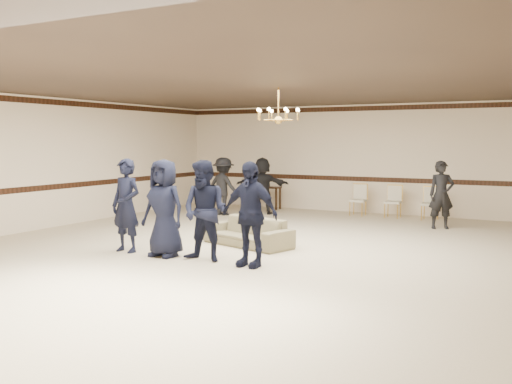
% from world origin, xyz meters
% --- Properties ---
extents(room, '(12.01, 14.01, 3.21)m').
position_xyz_m(room, '(0.00, 0.00, 1.60)').
color(room, beige).
rests_on(room, ground).
extents(chair_rail, '(12.00, 0.02, 0.14)m').
position_xyz_m(chair_rail, '(0.00, 6.99, 1.00)').
color(chair_rail, black).
rests_on(chair_rail, wall_back).
extents(crown_molding, '(12.00, 0.02, 0.14)m').
position_xyz_m(crown_molding, '(0.00, 6.99, 3.08)').
color(crown_molding, black).
rests_on(crown_molding, wall_back).
extents(chandelier, '(0.94, 0.94, 0.89)m').
position_xyz_m(chandelier, '(0.00, 1.00, 2.88)').
color(chandelier, gold).
rests_on(chandelier, ceiling).
extents(boy_a, '(0.68, 0.47, 1.80)m').
position_xyz_m(boy_a, '(-2.29, -0.95, 0.90)').
color(boy_a, black).
rests_on(boy_a, floor).
extents(boy_b, '(0.90, 0.60, 1.80)m').
position_xyz_m(boy_b, '(-1.39, -0.95, 0.90)').
color(boy_b, black).
rests_on(boy_b, floor).
extents(boy_c, '(0.88, 0.69, 1.80)m').
position_xyz_m(boy_c, '(-0.49, -0.95, 0.90)').
color(boy_c, black).
rests_on(boy_c, floor).
extents(boy_d, '(1.08, 0.50, 1.80)m').
position_xyz_m(boy_d, '(0.41, -0.95, 0.90)').
color(boy_d, black).
rests_on(boy_d, floor).
extents(settee, '(2.09, 1.30, 0.57)m').
position_xyz_m(settee, '(-0.54, 0.70, 0.28)').
color(settee, '#686345').
rests_on(settee, floor).
extents(adult_left, '(1.15, 0.78, 1.66)m').
position_xyz_m(adult_left, '(-3.46, 4.57, 0.83)').
color(adult_left, black).
rests_on(adult_left, floor).
extents(adult_mid, '(1.59, 1.12, 1.66)m').
position_xyz_m(adult_mid, '(-2.56, 5.27, 0.83)').
color(adult_mid, black).
rests_on(adult_mid, floor).
extents(adult_right, '(0.72, 0.62, 1.66)m').
position_xyz_m(adult_right, '(2.54, 4.87, 0.83)').
color(adult_right, black).
rests_on(adult_right, floor).
extents(banquet_chair_left, '(0.46, 0.46, 0.89)m').
position_xyz_m(banquet_chair_left, '(0.00, 6.25, 0.45)').
color(banquet_chair_left, beige).
rests_on(banquet_chair_left, floor).
extents(banquet_chair_mid, '(0.46, 0.46, 0.89)m').
position_xyz_m(banquet_chair_mid, '(1.00, 6.25, 0.45)').
color(banquet_chair_mid, beige).
rests_on(banquet_chair_mid, floor).
extents(banquet_chair_right, '(0.47, 0.47, 0.89)m').
position_xyz_m(banquet_chair_right, '(2.00, 6.25, 0.45)').
color(banquet_chair_right, beige).
rests_on(banquet_chair_right, floor).
extents(console_table, '(0.85, 0.37, 0.71)m').
position_xyz_m(console_table, '(-3.00, 6.45, 0.35)').
color(console_table, black).
rests_on(console_table, floor).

